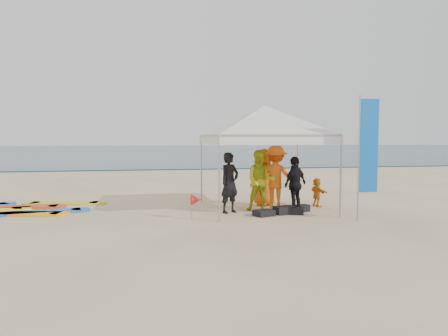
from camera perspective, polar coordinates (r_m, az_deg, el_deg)
ground at (r=10.38m, az=-2.81°, el=-7.68°), size 120.00×120.00×0.00m
ocean at (r=70.11m, az=-9.70°, el=2.26°), size 160.00×84.00×0.08m
shoreline_foam at (r=28.38m, az=-7.97°, el=-0.28°), size 160.00×1.20×0.01m
person_black_a at (r=12.16m, az=0.75°, el=-1.93°), size 0.74×0.66×1.69m
person_yellow at (r=12.48m, az=4.82°, el=-1.66°), size 0.98×0.84×1.75m
person_orange_a at (r=12.87m, az=6.75°, el=-1.23°), size 1.39×1.13×1.87m
person_black_b at (r=12.49m, az=9.28°, el=-2.09°), size 0.98×0.84×1.57m
person_orange_b at (r=13.49m, az=5.28°, el=-1.19°), size 0.92×0.65×1.77m
person_seated at (r=13.60m, az=12.06°, el=-3.12°), size 0.38×0.84×0.88m
canopy_tent at (r=12.77m, az=5.30°, el=8.08°), size 4.58×4.58×3.46m
feather_flag at (r=11.55m, az=18.26°, el=2.58°), size 0.54×0.04×3.16m
marker_pennant at (r=11.31m, az=-3.64°, el=-4.18°), size 0.28×0.28×0.64m
gear_pile at (r=12.14m, az=7.88°, el=-5.55°), size 1.78×0.92×0.22m
surfboard_spread at (r=14.04m, az=-25.84°, el=-4.87°), size 4.92×2.68×0.07m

